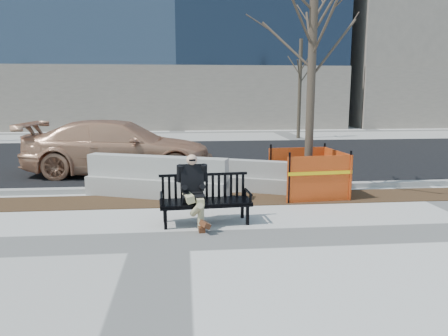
{
  "coord_description": "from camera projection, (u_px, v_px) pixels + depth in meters",
  "views": [
    {
      "loc": [
        0.41,
        -6.62,
        2.41
      ],
      "look_at": [
        1.18,
        1.49,
        0.93
      ],
      "focal_mm": 33.88,
      "sensor_mm": 36.0,
      "label": 1
    }
  ],
  "objects": [
    {
      "name": "ground",
      "position": [
        161.0,
        241.0,
        6.88
      ],
      "size": [
        120.0,
        120.0,
        0.0
      ],
      "primitive_type": "plane",
      "color": "beige",
      "rests_on": "ground"
    },
    {
      "name": "mulch_strip",
      "position": [
        167.0,
        201.0,
        9.42
      ],
      "size": [
        40.0,
        1.2,
        0.02
      ],
      "primitive_type": "cube",
      "color": "#47301C",
      "rests_on": "ground"
    },
    {
      "name": "asphalt_street",
      "position": [
        173.0,
        158.0,
        15.49
      ],
      "size": [
        60.0,
        10.4,
        0.01
      ],
      "primitive_type": "cube",
      "color": "black",
      "rests_on": "ground"
    },
    {
      "name": "curb",
      "position": [
        168.0,
        189.0,
        10.34
      ],
      "size": [
        60.0,
        0.25,
        0.12
      ],
      "primitive_type": "cube",
      "color": "#9E9B93",
      "rests_on": "ground"
    },
    {
      "name": "bench",
      "position": [
        206.0,
        223.0,
        7.82
      ],
      "size": [
        1.75,
        0.74,
        0.91
      ],
      "primitive_type": null,
      "rotation": [
        0.0,
        0.0,
        0.08
      ],
      "color": "black",
      "rests_on": "ground"
    },
    {
      "name": "seated_man",
      "position": [
        193.0,
        223.0,
        7.83
      ],
      "size": [
        0.61,
        0.95,
        1.27
      ],
      "primitive_type": null,
      "rotation": [
        0.0,
        0.0,
        0.08
      ],
      "color": "black",
      "rests_on": "ground"
    },
    {
      "name": "tree_fence",
      "position": [
        307.0,
        195.0,
        10.0
      ],
      "size": [
        2.44,
        2.44,
        5.64
      ],
      "primitive_type": null,
      "rotation": [
        0.0,
        0.0,
        0.08
      ],
      "color": "#FA541E",
      "rests_on": "ground"
    },
    {
      "name": "sedan",
      "position": [
        121.0,
        174.0,
        12.53
      ],
      "size": [
        5.59,
        2.59,
        1.58
      ],
      "primitive_type": "imported",
      "rotation": [
        0.0,
        0.0,
        1.5
      ],
      "color": "tan",
      "rests_on": "ground"
    },
    {
      "name": "jersey_barrier_left",
      "position": [
        157.0,
        197.0,
        9.81
      ],
      "size": [
        3.37,
        1.8,
        0.96
      ],
      "primitive_type": null,
      "rotation": [
        0.0,
        0.0,
        -0.36
      ],
      "color": "#A3A098",
      "rests_on": "ground"
    },
    {
      "name": "jersey_barrier_right",
      "position": [
        240.0,
        190.0,
        10.47
      ],
      "size": [
        2.67,
        1.52,
        0.77
      ],
      "primitive_type": null,
      "rotation": [
        0.0,
        0.0,
        -0.39
      ],
      "color": "#9D9A93",
      "rests_on": "ground"
    },
    {
      "name": "far_tree_right",
      "position": [
        298.0,
        138.0,
        22.11
      ],
      "size": [
        2.18,
        2.18,
        5.42
      ],
      "primitive_type": null,
      "rotation": [
        0.0,
        0.0,
        -0.09
      ],
      "color": "#463B2D",
      "rests_on": "ground"
    }
  ]
}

